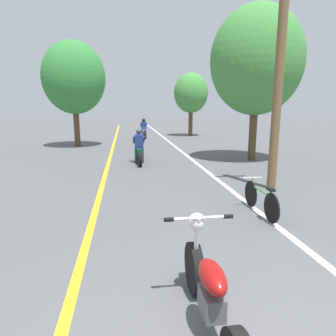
{
  "coord_description": "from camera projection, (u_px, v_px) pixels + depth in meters",
  "views": [
    {
      "loc": [
        -1.0,
        -1.62,
        2.26
      ],
      "look_at": [
        -0.06,
        4.92,
        0.9
      ],
      "focal_mm": 32.0,
      "sensor_mm": 36.0,
      "label": 1
    }
  ],
  "objects": [
    {
      "name": "bicycle_parked",
      "position": [
        261.0,
        199.0,
        6.35
      ],
      "size": [
        0.44,
        1.6,
        0.71
      ],
      "color": "black",
      "rests_on": "ground"
    },
    {
      "name": "roadside_tree_right_far",
      "position": [
        191.0,
        93.0,
        22.8
      ],
      "size": [
        2.61,
        2.35,
        4.78
      ],
      "color": "#513A23",
      "rests_on": "ground"
    },
    {
      "name": "motorcycle_foreground",
      "position": [
        210.0,
        292.0,
        2.99
      ],
      "size": [
        0.8,
        2.12,
        1.05
      ],
      "color": "black",
      "rests_on": "ground"
    },
    {
      "name": "motorcycle_rider_lead",
      "position": [
        139.0,
        150.0,
        12.12
      ],
      "size": [
        0.5,
        2.13,
        1.37
      ],
      "color": "black",
      "rests_on": "ground"
    },
    {
      "name": "motorcycle_rider_far",
      "position": [
        144.0,
        131.0,
        21.46
      ],
      "size": [
        0.5,
        2.01,
        1.44
      ],
      "color": "black",
      "rests_on": "ground"
    },
    {
      "name": "roadside_tree_right_near",
      "position": [
        257.0,
        61.0,
        12.12
      ],
      "size": [
        3.79,
        3.42,
        6.26
      ],
      "color": "#513A23",
      "rests_on": "ground"
    },
    {
      "name": "roadside_tree_left",
      "position": [
        74.0,
        78.0,
        16.51
      ],
      "size": [
        3.44,
        3.1,
        5.8
      ],
      "color": "#513A23",
      "rests_on": "ground"
    },
    {
      "name": "lane_stripe_center",
      "position": [
        111.0,
        154.0,
        14.45
      ],
      "size": [
        0.14,
        48.0,
        0.01
      ],
      "primitive_type": "cube",
      "color": "yellow",
      "rests_on": "ground"
    },
    {
      "name": "utility_pole",
      "position": [
        279.0,
        77.0,
        7.81
      ],
      "size": [
        1.1,
        0.24,
        5.85
      ],
      "color": "brown",
      "rests_on": "ground"
    },
    {
      "name": "lane_stripe_edge",
      "position": [
        183.0,
        153.0,
        14.95
      ],
      "size": [
        0.14,
        48.0,
        0.01
      ],
      "primitive_type": "cube",
      "color": "white",
      "rests_on": "ground"
    }
  ]
}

